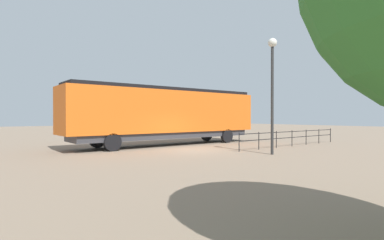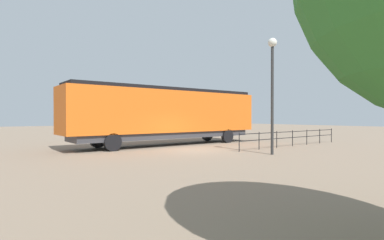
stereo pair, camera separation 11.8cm
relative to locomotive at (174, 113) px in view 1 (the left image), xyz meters
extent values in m
plane|color=#84705B|center=(3.80, -1.16, -2.36)|extent=(120.00, 120.00, 0.00)
cube|color=orange|center=(0.00, -0.56, 0.13)|extent=(2.81, 15.31, 2.99)
cube|color=black|center=(0.00, 5.77, -0.31)|extent=(2.70, 2.65, 2.09)
cube|color=black|center=(0.00, -0.56, 1.75)|extent=(2.53, 14.70, 0.24)
cube|color=#38383D|center=(0.00, -0.56, -1.59)|extent=(2.53, 14.09, 0.45)
cylinder|color=black|center=(-1.26, 4.34, -1.81)|extent=(0.30, 1.10, 1.10)
cylinder|color=black|center=(1.26, 4.34, -1.81)|extent=(0.30, 1.10, 1.10)
cylinder|color=black|center=(-1.26, -5.46, -1.81)|extent=(0.30, 1.10, 1.10)
cylinder|color=black|center=(1.26, -5.46, -1.81)|extent=(0.30, 1.10, 1.10)
cylinder|color=#2D2D2D|center=(8.28, 0.94, 0.69)|extent=(0.16, 0.16, 6.10)
sphere|color=silver|center=(8.28, 0.94, 3.89)|extent=(0.50, 0.50, 0.50)
cube|color=black|center=(6.21, 5.99, -1.31)|extent=(0.04, 11.01, 0.04)
cube|color=black|center=(6.21, 5.99, -1.73)|extent=(0.04, 11.01, 0.04)
cylinder|color=black|center=(6.21, 0.48, -1.79)|extent=(0.05, 0.05, 1.14)
cylinder|color=black|center=(6.21, 2.32, -1.79)|extent=(0.05, 0.05, 1.14)
cylinder|color=black|center=(6.21, 4.15, -1.79)|extent=(0.05, 0.05, 1.14)
cylinder|color=black|center=(6.21, 5.99, -1.79)|extent=(0.05, 0.05, 1.14)
cylinder|color=black|center=(6.21, 7.83, -1.79)|extent=(0.05, 0.05, 1.14)
cylinder|color=black|center=(6.21, 9.66, -1.79)|extent=(0.05, 0.05, 1.14)
cylinder|color=black|center=(6.21, 11.50, -1.79)|extent=(0.05, 0.05, 1.14)
camera|label=1|loc=(18.68, -12.91, -0.25)|focal=28.03mm
camera|label=2|loc=(18.75, -12.81, -0.25)|focal=28.03mm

